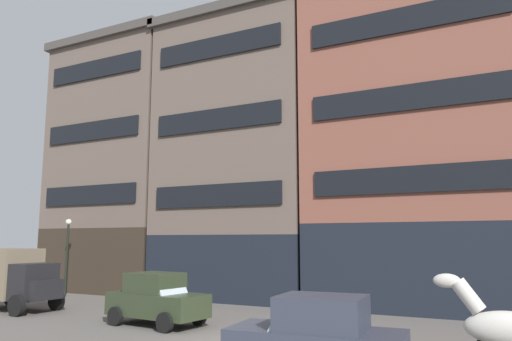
% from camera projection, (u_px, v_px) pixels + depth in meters
% --- Properties ---
extents(building_far_left, '(8.64, 5.62, 15.38)m').
position_uv_depth(building_far_left, '(122.00, 163.00, 30.04)').
color(building_far_left, '#33281E').
rests_on(building_far_left, ground_plane).
extents(building_center_left, '(8.99, 5.62, 15.24)m').
position_uv_depth(building_center_left, '(241.00, 154.00, 26.24)').
color(building_center_left, black).
rests_on(building_center_left, ground_plane).
extents(building_center_right, '(10.26, 5.62, 17.91)m').
position_uv_depth(building_center_right, '(417.00, 109.00, 22.28)').
color(building_center_right, black).
rests_on(building_center_right, ground_plane).
extents(draft_horse, '(2.34, 0.62, 2.30)m').
position_uv_depth(draft_horse, '(504.00, 327.00, 9.62)').
color(draft_horse, beige).
rests_on(draft_horse, ground_plane).
extents(delivery_truck_near, '(4.37, 2.18, 2.62)m').
position_uv_depth(delivery_truck_near, '(13.00, 277.00, 20.80)').
color(delivery_truck_near, black).
rests_on(delivery_truck_near, ground_plane).
extents(sedan_dark, '(3.86, 2.21, 1.83)m').
position_uv_depth(sedan_dark, '(157.00, 299.00, 17.14)').
color(sedan_dark, '#2D3823').
rests_on(sedan_dark, ground_plane).
extents(sedan_light, '(3.80, 2.07, 1.83)m').
position_uv_depth(sedan_light, '(317.00, 340.00, 10.16)').
color(sedan_light, '#333847').
rests_on(sedan_light, ground_plane).
extents(streetlamp_curbside, '(0.32, 0.32, 4.12)m').
position_uv_depth(streetlamp_curbside, '(67.00, 246.00, 25.95)').
color(streetlamp_curbside, black).
rests_on(streetlamp_curbside, ground_plane).
extents(fire_hydrant_curbside, '(0.24, 0.24, 0.83)m').
position_uv_depth(fire_hydrant_curbside, '(185.00, 299.00, 21.13)').
color(fire_hydrant_curbside, maroon).
rests_on(fire_hydrant_curbside, ground_plane).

